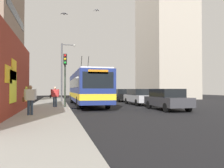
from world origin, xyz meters
name	(u,v)px	position (x,y,z in m)	size (l,w,h in m)	color
ground_plane	(69,109)	(0.00, 0.00, 0.00)	(80.00, 80.00, 0.00)	black
sidewalk_slab	(48,108)	(0.00, 1.60, 0.07)	(48.00, 3.20, 0.15)	#9E9B93
graffiti_wall	(13,76)	(-4.68, 3.35, 2.29)	(12.64, 0.32, 4.60)	maroon
building_far_right	(165,35)	(17.42, -17.00, 10.81)	(10.48, 7.11, 21.62)	#B2A899
city_bus	(87,87)	(3.35, -1.80, 1.75)	(12.64, 2.59, 4.91)	navy
parked_car_dark_gray	(167,99)	(-2.83, -7.00, 0.83)	(4.48, 1.89, 1.58)	#38383D
parked_car_silver	(139,96)	(3.08, -7.00, 0.84)	(4.83, 1.88, 1.58)	#B7B7BC
parked_car_black	(121,95)	(9.56, -7.00, 0.84)	(4.57, 1.86, 1.58)	black
pedestrian_midblock	(55,95)	(0.33, 1.12, 1.08)	(0.22, 0.73, 1.60)	#2D3F59
pedestrian_near_wall	(30,98)	(-5.23, 2.37, 1.09)	(0.22, 0.73, 1.61)	#2D3F59
traffic_light	(65,71)	(-0.16, 0.35, 2.97)	(0.49, 0.28, 4.19)	#2D382D
street_lamp	(63,68)	(8.87, 0.27, 4.03)	(0.44, 1.69, 6.78)	#4C4C51
flying_pigeons	(76,2)	(-0.08, -0.49, 8.58)	(4.39, 4.69, 2.19)	gray
curbside_puddle	(77,108)	(0.23, -0.60, 0.00)	(1.13, 1.13, 0.00)	black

